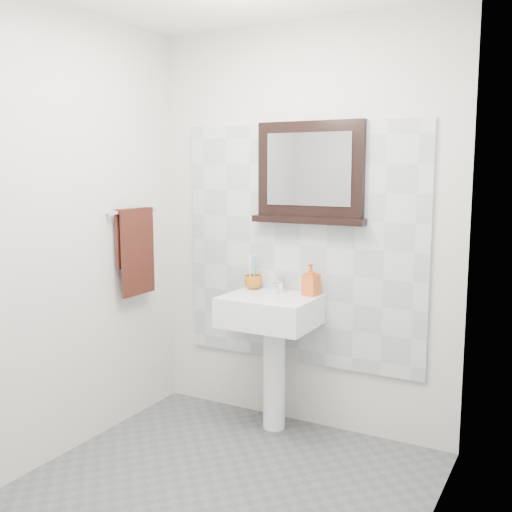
{
  "coord_description": "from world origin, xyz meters",
  "views": [
    {
      "loc": [
        1.53,
        -2.29,
        1.62
      ],
      "look_at": [
        -0.02,
        0.55,
        1.15
      ],
      "focal_mm": 42.0,
      "sensor_mm": 36.0,
      "label": 1
    }
  ],
  "objects_px": {
    "framed_mirror": "(310,175)",
    "soap_dispenser": "(311,280)",
    "toothbrush_cup": "(253,282)",
    "hand_towel": "(136,245)",
    "pedestal_sink": "(271,325)"
  },
  "relations": [
    {
      "from": "framed_mirror",
      "to": "soap_dispenser",
      "type": "bearing_deg",
      "value": -54.86
    },
    {
      "from": "toothbrush_cup",
      "to": "soap_dispenser",
      "type": "bearing_deg",
      "value": -0.89
    },
    {
      "from": "soap_dispenser",
      "to": "framed_mirror",
      "type": "distance_m",
      "value": 0.63
    },
    {
      "from": "toothbrush_cup",
      "to": "soap_dispenser",
      "type": "height_order",
      "value": "soap_dispenser"
    },
    {
      "from": "toothbrush_cup",
      "to": "hand_towel",
      "type": "height_order",
      "value": "hand_towel"
    },
    {
      "from": "hand_towel",
      "to": "pedestal_sink",
      "type": "bearing_deg",
      "value": 15.39
    },
    {
      "from": "toothbrush_cup",
      "to": "framed_mirror",
      "type": "distance_m",
      "value": 0.77
    },
    {
      "from": "hand_towel",
      "to": "framed_mirror",
      "type": "bearing_deg",
      "value": 22.54
    },
    {
      "from": "soap_dispenser",
      "to": "toothbrush_cup",
      "type": "bearing_deg",
      "value": -172.95
    },
    {
      "from": "pedestal_sink",
      "to": "hand_towel",
      "type": "xyz_separation_m",
      "value": [
        -0.85,
        -0.23,
        0.47
      ]
    },
    {
      "from": "toothbrush_cup",
      "to": "hand_towel",
      "type": "xyz_separation_m",
      "value": [
        -0.65,
        -0.37,
        0.24
      ]
    },
    {
      "from": "soap_dispenser",
      "to": "pedestal_sink",
      "type": "bearing_deg",
      "value": -139.7
    },
    {
      "from": "soap_dispenser",
      "to": "framed_mirror",
      "type": "bearing_deg",
      "value": 133.08
    },
    {
      "from": "soap_dispenser",
      "to": "framed_mirror",
      "type": "xyz_separation_m",
      "value": [
        -0.04,
        0.06,
        0.63
      ]
    },
    {
      "from": "soap_dispenser",
      "to": "framed_mirror",
      "type": "height_order",
      "value": "framed_mirror"
    }
  ]
}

